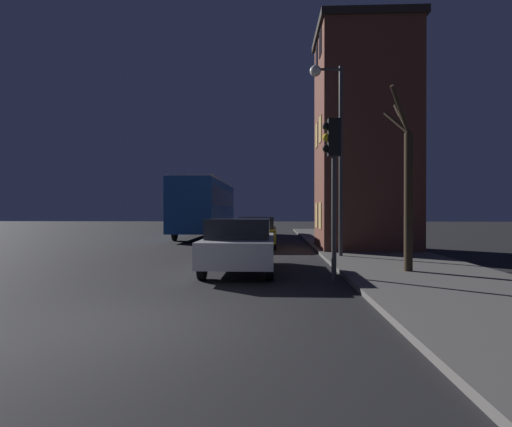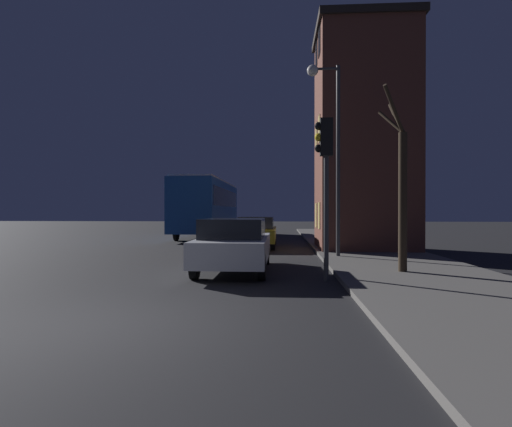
# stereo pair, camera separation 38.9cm
# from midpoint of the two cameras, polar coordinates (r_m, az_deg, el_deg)

# --- Properties ---
(ground_plane) EXTENTS (120.00, 120.00, 0.00)m
(ground_plane) POSITION_cam_midpoint_polar(r_m,az_deg,el_deg) (6.55, -18.64, -14.78)
(ground_plane) COLOR black
(brick_building) EXTENTS (4.15, 3.91, 9.51)m
(brick_building) POSITION_cam_midpoint_polar(r_m,az_deg,el_deg) (18.13, 15.74, 10.45)
(brick_building) COLOR brown
(brick_building) RESTS_ON sidewalk
(streetlamp) EXTENTS (1.17, 0.40, 6.78)m
(streetlamp) POSITION_cam_midpoint_polar(r_m,az_deg,el_deg) (14.69, 11.24, 11.75)
(streetlamp) COLOR #38383A
(streetlamp) RESTS_ON sidewalk
(traffic_light) EXTENTS (0.43, 0.24, 3.95)m
(traffic_light) POSITION_cam_midpoint_polar(r_m,az_deg,el_deg) (9.91, 10.94, 6.94)
(traffic_light) COLOR #38383A
(traffic_light) RESTS_ON ground
(bare_tree) EXTENTS (0.84, 1.43, 4.70)m
(bare_tree) POSITION_cam_midpoint_polar(r_m,az_deg,el_deg) (11.23, 21.00, 3.37)
(bare_tree) COLOR #2D2319
(bare_tree) RESTS_ON sidewalk
(bus) EXTENTS (2.54, 11.63, 3.67)m
(bus) POSITION_cam_midpoint_polar(r_m,az_deg,el_deg) (26.81, -6.41, 1.36)
(bus) COLOR #194793
(bus) RESTS_ON ground
(car_near_lane) EXTENTS (1.86, 4.44, 1.50)m
(car_near_lane) POSITION_cam_midpoint_polar(r_m,az_deg,el_deg) (11.30, -2.08, -4.32)
(car_near_lane) COLOR #B7BABF
(car_near_lane) RESTS_ON ground
(car_mid_lane) EXTENTS (1.75, 4.25, 1.44)m
(car_mid_lane) POSITION_cam_midpoint_polar(r_m,az_deg,el_deg) (18.67, 0.71, -2.56)
(car_mid_lane) COLOR olive
(car_mid_lane) RESTS_ON ground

